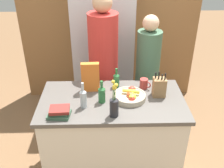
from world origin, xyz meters
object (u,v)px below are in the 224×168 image
coffee_mug (144,84)px  book_stack (59,112)px  flower_vase (114,105)px  cereal_box (90,77)px  refrigerator (103,43)px  bottle_oil (102,94)px  fruit_bowl (130,96)px  person_at_sink (103,62)px  bottle_wine (83,98)px  knife_block (159,87)px  bottle_vinegar (116,80)px  person_in_blue (147,71)px

coffee_mug → book_stack: size_ratio=0.53×
flower_vase → book_stack: bearing=178.9°
cereal_box → refrigerator: bearing=83.6°
book_stack → bottle_oil: bottle_oil is taller
coffee_mug → fruit_bowl: bearing=-128.1°
book_stack → bottle_oil: size_ratio=0.91×
person_at_sink → refrigerator: bearing=98.6°
bottle_wine → flower_vase: bearing=-26.7°
fruit_bowl → cereal_box: cereal_box is taller
knife_block → cereal_box: (-0.68, 0.12, 0.06)m
refrigerator → fruit_bowl: refrigerator is taller
coffee_mug → refrigerator: bearing=111.6°
bottle_vinegar → person_at_sink: 0.41m
flower_vase → coffee_mug: size_ratio=3.21×
flower_vase → bottle_wine: size_ratio=1.39×
person_in_blue → refrigerator: bearing=147.3°
knife_block → coffee_mug: size_ratio=2.39×
book_stack → bottle_oil: (0.38, 0.21, 0.05)m
knife_block → book_stack: (-0.94, -0.31, -0.06)m
book_stack → person_in_blue: person_in_blue is taller
bottle_oil → cereal_box: bearing=117.9°
fruit_bowl → book_stack: (-0.65, -0.25, 0.00)m
fruit_bowl → bottle_oil: bottle_oil is taller
refrigerator → bottle_vinegar: refrigerator is taller
cereal_box → person_in_blue: (0.66, 0.49, -0.19)m
fruit_bowl → bottle_wine: bottle_wine is taller
bottle_oil → person_in_blue: (0.54, 0.71, -0.12)m
fruit_bowl → coffee_mug: (0.16, 0.21, 0.02)m
knife_block → cereal_box: cereal_box is taller
bottle_vinegar → bottle_wine: 0.49m
flower_vase → coffee_mug: flower_vase is taller
flower_vase → fruit_bowl: bearing=58.1°
fruit_bowl → person_at_sink: size_ratio=0.17×
person_at_sink → person_in_blue: 0.54m
flower_vase → bottle_vinegar: size_ratio=1.70×
refrigerator → bottle_vinegar: size_ratio=9.70×
coffee_mug → bottle_oil: size_ratio=0.49×
book_stack → person_at_sink: (0.39, 0.89, 0.06)m
cereal_box → knife_block: bearing=-9.9°
refrigerator → cereal_box: (-0.12, -1.11, 0.06)m
refrigerator → book_stack: (-0.39, -1.54, -0.05)m
knife_block → bottle_wine: size_ratio=1.03×
knife_block → cereal_box: 0.69m
person_at_sink → bottle_vinegar: bearing=-62.3°
knife_block → bottle_vinegar: bearing=155.4°
bottle_oil → flower_vase: bearing=-63.6°
knife_block → bottle_vinegar: (-0.41, 0.19, -0.02)m
cereal_box → bottle_wine: cereal_box is taller
knife_block → bottle_oil: (-0.56, -0.10, -0.01)m
bottle_wine → person_in_blue: person_in_blue is taller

